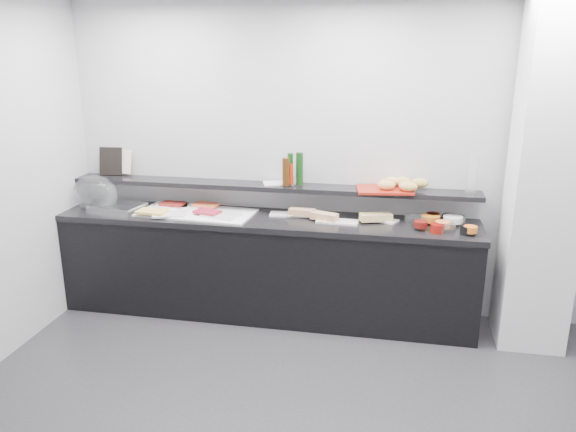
% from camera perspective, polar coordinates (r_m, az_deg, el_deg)
% --- Properties ---
extents(back_wall, '(5.00, 0.02, 2.70)m').
position_cam_1_polar(back_wall, '(4.90, 6.45, 5.46)').
color(back_wall, '#ADB0B5').
rests_on(back_wall, ground).
extents(column, '(0.50, 0.50, 2.70)m').
position_cam_1_polar(column, '(4.67, 24.73, 3.48)').
color(column, white).
rests_on(column, ground).
extents(buffet_cabinet, '(3.60, 0.60, 0.85)m').
position_cam_1_polar(buffet_cabinet, '(4.98, -2.28, -5.37)').
color(buffet_cabinet, black).
rests_on(buffet_cabinet, ground).
extents(counter_top, '(3.62, 0.62, 0.05)m').
position_cam_1_polar(counter_top, '(4.83, -2.34, -0.42)').
color(counter_top, black).
rests_on(counter_top, buffet_cabinet).
extents(wall_shelf, '(3.60, 0.25, 0.04)m').
position_cam_1_polar(wall_shelf, '(4.93, -1.91, 3.01)').
color(wall_shelf, black).
rests_on(wall_shelf, back_wall).
extents(cloche_base, '(0.50, 0.38, 0.04)m').
position_cam_1_polar(cloche_base, '(5.32, -16.93, 0.98)').
color(cloche_base, silver).
rests_on(cloche_base, counter_top).
extents(cloche_dome, '(0.44, 0.30, 0.34)m').
position_cam_1_polar(cloche_dome, '(5.40, -18.99, 2.16)').
color(cloche_dome, white).
rests_on(cloche_dome, cloche_base).
extents(linen_runner, '(1.04, 0.55, 0.01)m').
position_cam_1_polar(linen_runner, '(4.99, -9.28, 0.33)').
color(linen_runner, white).
rests_on(linen_runner, counter_top).
extents(platter_meat_a, '(0.34, 0.28, 0.01)m').
position_cam_1_polar(platter_meat_a, '(5.21, -11.77, 1.05)').
color(platter_meat_a, white).
rests_on(platter_meat_a, linen_runner).
extents(food_meat_a, '(0.23, 0.16, 0.02)m').
position_cam_1_polar(food_meat_a, '(5.19, -11.65, 1.22)').
color(food_meat_a, maroon).
rests_on(food_meat_a, platter_meat_a).
extents(platter_salmon, '(0.29, 0.23, 0.01)m').
position_cam_1_polar(platter_salmon, '(5.18, -10.37, 1.06)').
color(platter_salmon, silver).
rests_on(platter_salmon, linen_runner).
extents(food_salmon, '(0.24, 0.18, 0.02)m').
position_cam_1_polar(food_salmon, '(5.11, -8.33, 1.15)').
color(food_salmon, '#F56132').
rests_on(food_salmon, platter_salmon).
extents(platter_cheese, '(0.32, 0.26, 0.01)m').
position_cam_1_polar(platter_cheese, '(4.94, -11.94, 0.19)').
color(platter_cheese, white).
rests_on(platter_cheese, linen_runner).
extents(food_cheese, '(0.26, 0.18, 0.02)m').
position_cam_1_polar(food_cheese, '(4.98, -13.64, 0.44)').
color(food_cheese, '#F2D05E').
rests_on(food_cheese, platter_cheese).
extents(platter_meat_b, '(0.35, 0.28, 0.01)m').
position_cam_1_polar(platter_meat_b, '(4.84, -6.78, 0.09)').
color(platter_meat_b, silver).
rests_on(platter_meat_b, linen_runner).
extents(food_meat_b, '(0.25, 0.19, 0.02)m').
position_cam_1_polar(food_meat_b, '(4.88, -8.21, 0.41)').
color(food_meat_b, maroon).
rests_on(food_meat_b, platter_meat_b).
extents(sandwich_plate_left, '(0.35, 0.18, 0.01)m').
position_cam_1_polar(sandwich_plate_left, '(4.88, 0.13, 0.17)').
color(sandwich_plate_left, white).
rests_on(sandwich_plate_left, counter_top).
extents(sandwich_food_left, '(0.23, 0.10, 0.06)m').
position_cam_1_polar(sandwich_food_left, '(4.81, 1.45, 0.39)').
color(sandwich_food_left, tan).
rests_on(sandwich_food_left, sandwich_plate_left).
extents(tongs_left, '(0.15, 0.07, 0.01)m').
position_cam_1_polar(tongs_left, '(4.80, 0.75, 0.04)').
color(tongs_left, silver).
rests_on(tongs_left, sandwich_plate_left).
extents(sandwich_plate_mid, '(0.36, 0.17, 0.01)m').
position_cam_1_polar(sandwich_plate_mid, '(4.70, 5.04, -0.56)').
color(sandwich_plate_mid, white).
rests_on(sandwich_plate_mid, counter_top).
extents(sandwich_food_mid, '(0.25, 0.16, 0.06)m').
position_cam_1_polar(sandwich_food_mid, '(4.70, 3.70, -0.03)').
color(sandwich_food_mid, tan).
rests_on(sandwich_food_mid, sandwich_plate_mid).
extents(tongs_mid, '(0.14, 0.08, 0.01)m').
position_cam_1_polar(tongs_mid, '(4.67, 4.12, -0.51)').
color(tongs_mid, silver).
rests_on(tongs_mid, sandwich_plate_mid).
extents(sandwich_plate_right, '(0.33, 0.24, 0.01)m').
position_cam_1_polar(sandwich_plate_right, '(4.80, 9.30, -0.34)').
color(sandwich_plate_right, white).
rests_on(sandwich_plate_right, counter_top).
extents(sandwich_food_right, '(0.28, 0.18, 0.06)m').
position_cam_1_polar(sandwich_food_right, '(4.73, 8.92, -0.11)').
color(sandwich_food_right, '#D3BC6E').
rests_on(sandwich_food_right, sandwich_plate_right).
extents(tongs_right, '(0.15, 0.07, 0.01)m').
position_cam_1_polar(tongs_right, '(4.70, 7.56, -0.48)').
color(tongs_right, '#AFB2B6').
rests_on(tongs_right, sandwich_plate_right).
extents(bowl_glass_fruit, '(0.23, 0.23, 0.07)m').
position_cam_1_polar(bowl_glass_fruit, '(4.76, 12.90, -0.35)').
color(bowl_glass_fruit, white).
rests_on(bowl_glass_fruit, counter_top).
extents(fill_glass_fruit, '(0.19, 0.19, 0.05)m').
position_cam_1_polar(fill_glass_fruit, '(4.78, 14.28, -0.22)').
color(fill_glass_fruit, '#C66C1B').
rests_on(fill_glass_fruit, bowl_glass_fruit).
extents(bowl_black_jam, '(0.17, 0.17, 0.07)m').
position_cam_1_polar(bowl_black_jam, '(4.84, 16.13, -0.30)').
color(bowl_black_jam, black).
rests_on(bowl_black_jam, counter_top).
extents(fill_black_jam, '(0.11, 0.11, 0.05)m').
position_cam_1_polar(fill_black_jam, '(4.85, 14.49, -0.01)').
color(fill_black_jam, '#5B110D').
rests_on(fill_black_jam, bowl_black_jam).
extents(bowl_glass_cream, '(0.18, 0.18, 0.07)m').
position_cam_1_polar(bowl_glass_cream, '(4.82, 16.71, -0.41)').
color(bowl_glass_cream, white).
rests_on(bowl_glass_cream, counter_top).
extents(fill_glass_cream, '(0.18, 0.18, 0.05)m').
position_cam_1_polar(fill_glass_cream, '(4.80, 16.40, -0.31)').
color(fill_glass_cream, white).
rests_on(fill_glass_cream, bowl_glass_cream).
extents(bowl_red_jam, '(0.13, 0.13, 0.07)m').
position_cam_1_polar(bowl_red_jam, '(4.57, 14.94, -1.21)').
color(bowl_red_jam, maroon).
rests_on(bowl_red_jam, counter_top).
extents(fill_red_jam, '(0.14, 0.14, 0.05)m').
position_cam_1_polar(fill_red_jam, '(4.60, 13.32, -0.81)').
color(fill_red_jam, '#56100C').
rests_on(fill_red_jam, bowl_red_jam).
extents(bowl_glass_salmon, '(0.17, 0.17, 0.07)m').
position_cam_1_polar(bowl_glass_salmon, '(4.60, 15.65, -1.13)').
color(bowl_glass_salmon, white).
rests_on(bowl_glass_salmon, counter_top).
extents(fill_glass_salmon, '(0.15, 0.15, 0.05)m').
position_cam_1_polar(fill_glass_salmon, '(4.63, 15.43, -0.84)').
color(fill_glass_salmon, orange).
rests_on(fill_glass_salmon, bowl_glass_salmon).
extents(bowl_black_fruit, '(0.14, 0.14, 0.07)m').
position_cam_1_polar(bowl_black_fruit, '(4.59, 17.83, -1.36)').
color(bowl_black_fruit, black).
rests_on(bowl_black_fruit, counter_top).
extents(fill_black_fruit, '(0.12, 0.12, 0.05)m').
position_cam_1_polar(fill_black_fruit, '(4.58, 18.04, -1.29)').
color(fill_black_fruit, orange).
rests_on(fill_black_fruit, bowl_black_fruit).
extents(framed_print, '(0.22, 0.09, 0.26)m').
position_cam_1_polar(framed_print, '(5.52, -17.55, 5.33)').
color(framed_print, black).
rests_on(framed_print, wall_shelf).
extents(print_art, '(0.18, 0.09, 0.22)m').
position_cam_1_polar(print_art, '(5.47, -16.34, 5.33)').
color(print_art, beige).
rests_on(print_art, framed_print).
extents(condiment_tray, '(0.30, 0.24, 0.01)m').
position_cam_1_polar(condiment_tray, '(4.93, -0.98, 3.35)').
color(condiment_tray, white).
rests_on(condiment_tray, wall_shelf).
extents(bottle_green_a, '(0.05, 0.05, 0.26)m').
position_cam_1_polar(bottle_green_a, '(4.91, 0.23, 4.91)').
color(bottle_green_a, '#0F3A11').
rests_on(bottle_green_a, condiment_tray).
extents(bottle_brown, '(0.07, 0.07, 0.24)m').
position_cam_1_polar(bottle_brown, '(4.80, -0.21, 4.51)').
color(bottle_brown, '#3D220B').
rests_on(bottle_brown, condiment_tray).
extents(bottle_green_b, '(0.07, 0.07, 0.28)m').
position_cam_1_polar(bottle_green_b, '(4.83, 1.18, 4.83)').
color(bottle_green_b, '#0E350F').
rests_on(bottle_green_b, condiment_tray).
extents(bottle_hot, '(0.05, 0.05, 0.18)m').
position_cam_1_polar(bottle_hot, '(4.85, 0.30, 4.27)').
color(bottle_hot, '#AB260C').
rests_on(bottle_hot, condiment_tray).
extents(shaker_salt, '(0.04, 0.04, 0.07)m').
position_cam_1_polar(shaker_salt, '(4.87, 0.71, 3.66)').
color(shaker_salt, silver).
rests_on(shaker_salt, condiment_tray).
extents(shaker_pepper, '(0.05, 0.05, 0.07)m').
position_cam_1_polar(shaker_pepper, '(4.86, 0.95, 3.63)').
color(shaker_pepper, silver).
rests_on(shaker_pepper, condiment_tray).
extents(bread_tray, '(0.50, 0.38, 0.02)m').
position_cam_1_polar(bread_tray, '(4.77, 9.79, 2.67)').
color(bread_tray, '#9B1F10').
rests_on(bread_tray, wall_shelf).
extents(bread_roll_nw, '(0.17, 0.13, 0.08)m').
position_cam_1_polar(bread_roll_nw, '(4.83, 10.45, 3.45)').
color(bread_roll_nw, '#D8B052').
rests_on(bread_roll_nw, bread_tray).
extents(bread_roll_n, '(0.16, 0.11, 0.08)m').
position_cam_1_polar(bread_roll_n, '(4.86, 11.54, 3.45)').
color(bread_roll_n, tan).
rests_on(bread_roll_n, bread_tray).
extents(bread_roll_ne, '(0.15, 0.10, 0.08)m').
position_cam_1_polar(bread_roll_ne, '(4.83, 13.25, 3.28)').
color(bread_roll_ne, '#B99746').
rests_on(bread_roll_ne, bread_tray).
extents(bread_roll_sw, '(0.15, 0.11, 0.08)m').
position_cam_1_polar(bread_roll_sw, '(4.70, 9.97, 3.11)').
color(bread_roll_sw, tan).
rests_on(bread_roll_sw, bread_tray).
extents(bread_roll_s, '(0.17, 0.12, 0.08)m').
position_cam_1_polar(bread_roll_s, '(4.69, 12.11, 2.94)').
color(bread_roll_s, tan).
rests_on(bread_roll_s, bread_tray).
extents(bread_roll_se, '(0.16, 0.12, 0.08)m').
position_cam_1_polar(bread_roll_se, '(4.76, 12.01, 3.17)').
color(bread_roll_se, '#AB7741').
rests_on(bread_roll_se, bread_tray).
extents(bread_roll_midw, '(0.13, 0.08, 0.08)m').
position_cam_1_polar(bread_roll_midw, '(4.77, 9.95, 3.31)').
color(bread_roll_midw, '#B08043').
rests_on(bread_roll_midw, bread_tray).
extents(carafe, '(0.09, 0.09, 0.30)m').
position_cam_1_polar(carafe, '(4.78, 18.18, 3.83)').
color(carafe, white).
rests_on(carafe, wall_shelf).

